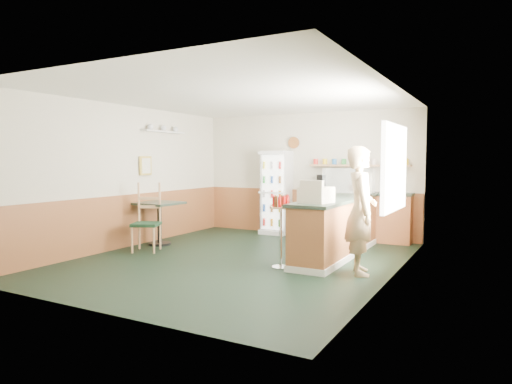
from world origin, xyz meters
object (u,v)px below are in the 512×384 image
Objects in this scene: drinks_fridge at (276,192)px; condiment_stand at (281,219)px; display_case at (349,182)px; cash_register at (316,195)px; cafe_chair at (150,215)px; shopkeeper at (361,211)px; cafe_table at (159,215)px.

condiment_stand is at bearing -62.74° from drinks_fridge.
drinks_fridge is 2.26m from display_case.
cash_register is (1.99, -2.69, 0.20)m from drinks_fridge.
shopkeeper is at bearing -22.67° from cafe_chair.
shopkeeper reaches higher than cafe_chair.
drinks_fridge is 2.74m from cafe_table.
cash_register is at bearing -6.19° from cafe_table.
drinks_fridge reaches higher than display_case.
display_case is 0.47× the size of shopkeeper.
drinks_fridge is at bearing 152.62° from display_case.
shopkeeper is (0.70, -0.03, -0.20)m from cash_register.
cash_register is 0.53× the size of cafe_table.
cash_register is 0.36× the size of cafe_chair.
cash_register reaches higher than condiment_stand.
display_case is (1.99, -1.03, 0.32)m from drinks_fridge.
cafe_chair reaches higher than condiment_stand.
cash_register is 3.22m from cafe_chair.
drinks_fridge is at bearing 133.62° from cash_register.
drinks_fridge is 4.22× the size of cash_register.
display_case reaches higher than condiment_stand.
condiment_stand is 2.99m from cafe_table.
cafe_chair is (0.22, -0.52, 0.06)m from cafe_table.
cafe_chair is (-3.18, -1.80, -0.61)m from display_case.
drinks_fridge is 3.09m from cafe_chair.
cafe_table is (-3.40, -1.29, -0.67)m from display_case.
cash_register is at bearing 64.75° from shopkeeper.
drinks_fridge is 3.35m from cash_register.
cash_register is at bearing -53.51° from drinks_fridge.
shopkeeper is (0.70, -1.68, -0.33)m from display_case.
condiment_stand is at bearing -26.41° from cafe_chair.
drinks_fridge is 1.68× the size of condiment_stand.
cash_register is 0.40× the size of condiment_stand.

